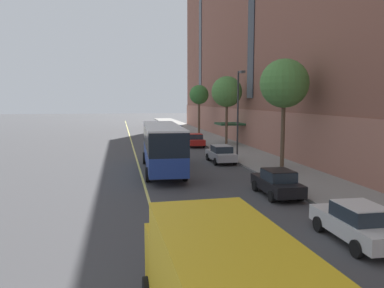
# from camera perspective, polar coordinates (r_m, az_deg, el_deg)

# --- Properties ---
(ground_plane) EXTENTS (260.00, 260.00, 0.00)m
(ground_plane) POSITION_cam_1_polar(r_m,az_deg,el_deg) (28.90, -3.61, -4.32)
(ground_plane) COLOR #424244
(sidewalk) EXTENTS (5.02, 160.00, 0.15)m
(sidewalk) POSITION_cam_1_polar(r_m,az_deg,el_deg) (34.02, 10.86, -2.63)
(sidewalk) COLOR gray
(sidewalk) RESTS_ON ground
(city_bus) EXTENTS (3.17, 11.59, 3.62)m
(city_bus) POSITION_cam_1_polar(r_m,az_deg,el_deg) (28.80, -4.52, -0.13)
(city_bus) COLOR navy
(city_bus) RESTS_ON ground
(parked_car_black_0) EXTENTS (1.93, 4.25, 1.56)m
(parked_car_black_0) POSITION_cam_1_polar(r_m,az_deg,el_deg) (22.25, 12.85, -5.77)
(parked_car_black_0) COLOR black
(parked_car_black_0) RESTS_ON ground
(parked_car_silver_1) EXTENTS (1.98, 4.41, 1.56)m
(parked_car_silver_1) POSITION_cam_1_polar(r_m,az_deg,el_deg) (33.28, 4.45, -1.50)
(parked_car_silver_1) COLOR #B7B7BC
(parked_car_silver_1) RESTS_ON ground
(parked_car_navy_2) EXTENTS (1.91, 4.24, 1.56)m
(parked_car_navy_2) POSITION_cam_1_polar(r_m,az_deg,el_deg) (59.21, -2.35, 2.11)
(parked_car_navy_2) COLOR navy
(parked_car_navy_2) RESTS_ON ground
(parked_car_red_3) EXTENTS (2.05, 4.47, 1.56)m
(parked_car_red_3) POSITION_cam_1_polar(r_m,az_deg,el_deg) (44.61, 0.38, 0.61)
(parked_car_red_3) COLOR #B21E19
(parked_car_red_3) RESTS_ON ground
(parked_car_white_4) EXTENTS (1.96, 4.37, 1.56)m
(parked_car_white_4) POSITION_cam_1_polar(r_m,az_deg,el_deg) (16.15, 23.85, -10.95)
(parked_car_white_4) COLOR silver
(parked_car_white_4) RESTS_ON ground
(street_tree_mid_block) EXTENTS (3.75, 3.75, 8.52)m
(street_tree_mid_block) POSITION_cam_1_polar(r_m,az_deg,el_deg) (29.83, 13.87, 8.88)
(street_tree_mid_block) COLOR brown
(street_tree_mid_block) RESTS_ON sidewalk
(street_tree_far_uptown) EXTENTS (3.61, 3.61, 8.16)m
(street_tree_far_uptown) POSITION_cam_1_polar(r_m,az_deg,el_deg) (44.48, 5.33, 7.90)
(street_tree_far_uptown) COLOR brown
(street_tree_far_uptown) RESTS_ON sidewalk
(street_tree_far_downtown) EXTENTS (3.05, 3.05, 7.75)m
(street_tree_far_downtown) POSITION_cam_1_polar(r_m,az_deg,el_deg) (59.63, 1.08, 7.46)
(street_tree_far_downtown) COLOR brown
(street_tree_far_downtown) RESTS_ON sidewalk
(street_lamp) EXTENTS (0.36, 1.48, 7.98)m
(street_lamp) POSITION_cam_1_polar(r_m,az_deg,el_deg) (34.37, 7.12, 5.70)
(street_lamp) COLOR #2D2D30
(street_lamp) RESTS_ON sidewalk
(fire_hydrant) EXTENTS (0.42, 0.24, 0.72)m
(fire_hydrant) POSITION_cam_1_polar(r_m,az_deg,el_deg) (49.35, 1.43, 0.86)
(fire_hydrant) COLOR red
(fire_hydrant) RESTS_ON sidewalk
(lane_centerline) EXTENTS (0.16, 140.00, 0.01)m
(lane_centerline) POSITION_cam_1_polar(r_m,az_deg,el_deg) (31.66, -8.11, -3.40)
(lane_centerline) COLOR #E0D66B
(lane_centerline) RESTS_ON ground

